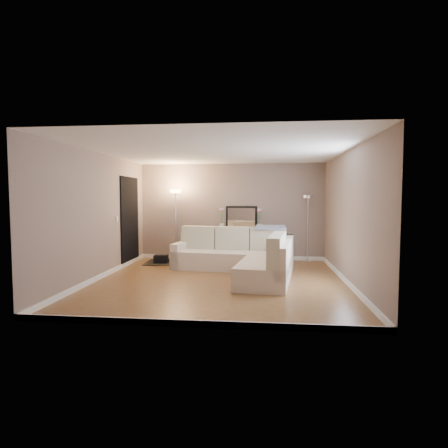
# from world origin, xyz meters

# --- Properties ---
(floor) EXTENTS (5.00, 5.50, 0.01)m
(floor) POSITION_xyz_m (0.00, 0.00, -0.01)
(floor) COLOR brown
(floor) RESTS_ON ground
(ceiling) EXTENTS (5.00, 5.50, 0.01)m
(ceiling) POSITION_xyz_m (0.00, 0.00, 2.60)
(ceiling) COLOR white
(ceiling) RESTS_ON ground
(wall_back) EXTENTS (5.00, 0.02, 2.60)m
(wall_back) POSITION_xyz_m (0.00, 2.76, 1.30)
(wall_back) COLOR gray
(wall_back) RESTS_ON ground
(wall_front) EXTENTS (5.00, 0.02, 2.60)m
(wall_front) POSITION_xyz_m (0.00, -2.76, 1.30)
(wall_front) COLOR gray
(wall_front) RESTS_ON ground
(wall_left) EXTENTS (0.02, 5.50, 2.60)m
(wall_left) POSITION_xyz_m (-2.51, 0.00, 1.30)
(wall_left) COLOR gray
(wall_left) RESTS_ON ground
(wall_right) EXTENTS (0.02, 5.50, 2.60)m
(wall_right) POSITION_xyz_m (2.51, 0.00, 1.30)
(wall_right) COLOR gray
(wall_right) RESTS_ON ground
(baseboard_back) EXTENTS (5.00, 0.03, 0.10)m
(baseboard_back) POSITION_xyz_m (0.00, 2.73, 0.05)
(baseboard_back) COLOR white
(baseboard_back) RESTS_ON ground
(baseboard_front) EXTENTS (5.00, 0.03, 0.10)m
(baseboard_front) POSITION_xyz_m (0.00, -2.73, 0.05)
(baseboard_front) COLOR white
(baseboard_front) RESTS_ON ground
(baseboard_left) EXTENTS (0.03, 5.50, 0.10)m
(baseboard_left) POSITION_xyz_m (-2.48, 0.00, 0.05)
(baseboard_left) COLOR white
(baseboard_left) RESTS_ON ground
(baseboard_right) EXTENTS (0.03, 5.50, 0.10)m
(baseboard_right) POSITION_xyz_m (2.48, 0.00, 0.05)
(baseboard_right) COLOR white
(baseboard_right) RESTS_ON ground
(doorway) EXTENTS (0.02, 1.20, 2.20)m
(doorway) POSITION_xyz_m (-2.48, 1.70, 1.10)
(doorway) COLOR black
(doorway) RESTS_ON ground
(switch_plate) EXTENTS (0.02, 0.08, 0.12)m
(switch_plate) POSITION_xyz_m (-2.48, 0.85, 1.20)
(switch_plate) COLOR white
(switch_plate) RESTS_ON ground
(sectional_sofa) EXTENTS (2.88, 3.00, 0.98)m
(sectional_sofa) POSITION_xyz_m (0.46, 0.86, 0.36)
(sectional_sofa) COLOR beige
(sectional_sofa) RESTS_ON floor
(throw_blanket) EXTENTS (0.73, 0.46, 0.09)m
(throw_blanket) POSITION_xyz_m (1.03, 1.48, 0.98)
(throw_blanket) COLOR gray
(throw_blanket) RESTS_ON sectional_sofa
(console_table) EXTENTS (1.25, 0.49, 0.75)m
(console_table) POSITION_xyz_m (0.18, 2.55, 0.42)
(console_table) COLOR black
(console_table) RESTS_ON floor
(leaning_mirror) EXTENTS (0.86, 0.16, 0.68)m
(leaning_mirror) POSITION_xyz_m (0.28, 2.69, 1.12)
(leaning_mirror) COLOR black
(leaning_mirror) RESTS_ON console_table
(table_decor) EXTENTS (0.52, 0.15, 0.12)m
(table_decor) POSITION_xyz_m (0.25, 2.50, 0.80)
(table_decor) COLOR orange
(table_decor) RESTS_ON console_table
(flower_vase_left) EXTENTS (0.15, 0.13, 0.64)m
(flower_vase_left) POSITION_xyz_m (-0.26, 2.61, 1.05)
(flower_vase_left) COLOR silver
(flower_vase_left) RESTS_ON console_table
(flower_vase_right) EXTENTS (0.15, 0.13, 0.64)m
(flower_vase_right) POSITION_xyz_m (0.77, 2.46, 1.05)
(flower_vase_right) COLOR silver
(flower_vase_right) RESTS_ON console_table
(floor_lamp_lit) EXTENTS (0.29, 0.29, 1.89)m
(floor_lamp_lit) POSITION_xyz_m (-1.46, 2.35, 1.34)
(floor_lamp_lit) COLOR silver
(floor_lamp_lit) RESTS_ON floor
(floor_lamp_unlit) EXTENTS (0.29, 0.29, 1.75)m
(floor_lamp_unlit) POSITION_xyz_m (2.02, 2.51, 1.23)
(floor_lamp_unlit) COLOR silver
(floor_lamp_unlit) RESTS_ON floor
(charcoal_rug) EXTENTS (1.30, 1.01, 0.02)m
(charcoal_rug) POSITION_xyz_m (-1.53, 1.98, 0.01)
(charcoal_rug) COLOR black
(charcoal_rug) RESTS_ON floor
(black_bag) EXTENTS (0.37, 0.27, 0.23)m
(black_bag) POSITION_xyz_m (-1.73, 1.87, 0.10)
(black_bag) COLOR black
(black_bag) RESTS_ON charcoal_rug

